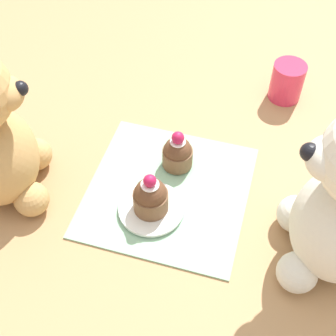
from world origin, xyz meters
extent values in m
plane|color=tan|center=(0.00, 0.00, 0.00)|extent=(4.00, 4.00, 0.00)
cube|color=#8EBC99|center=(0.00, 0.00, 0.00)|extent=(0.24, 0.24, 0.01)
ellipsoid|color=silver|center=(0.05, 0.19, 0.20)|extent=(0.06, 0.06, 0.04)
sphere|color=black|center=(0.05, 0.17, 0.20)|extent=(0.02, 0.02, 0.02)
sphere|color=silver|center=(0.01, 0.19, 0.03)|extent=(0.05, 0.05, 0.05)
sphere|color=silver|center=(0.10, 0.20, 0.03)|extent=(0.05, 0.05, 0.05)
ellipsoid|color=tan|center=(0.05, -0.19, 0.19)|extent=(0.07, 0.06, 0.04)
sphere|color=black|center=(0.04, -0.18, 0.19)|extent=(0.02, 0.02, 0.02)
sphere|color=tan|center=(0.09, -0.18, 0.03)|extent=(0.05, 0.05, 0.05)
sphere|color=tan|center=(0.01, -0.21, 0.03)|extent=(0.05, 0.05, 0.05)
cylinder|color=brown|center=(-0.05, 0.00, 0.02)|extent=(0.05, 0.05, 0.03)
sphere|color=brown|center=(-0.05, 0.00, 0.04)|extent=(0.04, 0.04, 0.04)
cylinder|color=white|center=(-0.05, 0.00, 0.06)|extent=(0.02, 0.02, 0.00)
sphere|color=#B71947|center=(-0.05, 0.00, 0.06)|extent=(0.02, 0.02, 0.02)
cylinder|color=white|center=(0.04, -0.01, 0.01)|extent=(0.10, 0.10, 0.01)
cylinder|color=brown|center=(0.04, -0.01, 0.03)|extent=(0.05, 0.05, 0.03)
sphere|color=brown|center=(0.04, -0.01, 0.04)|extent=(0.05, 0.05, 0.05)
cylinder|color=white|center=(0.04, -0.01, 0.07)|extent=(0.03, 0.03, 0.00)
sphere|color=#B71947|center=(0.04, -0.01, 0.07)|extent=(0.02, 0.02, 0.02)
cylinder|color=#DB3356|center=(-0.26, 0.14, 0.03)|extent=(0.06, 0.06, 0.07)
camera|label=1|loc=(0.41, 0.12, 0.57)|focal=50.00mm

